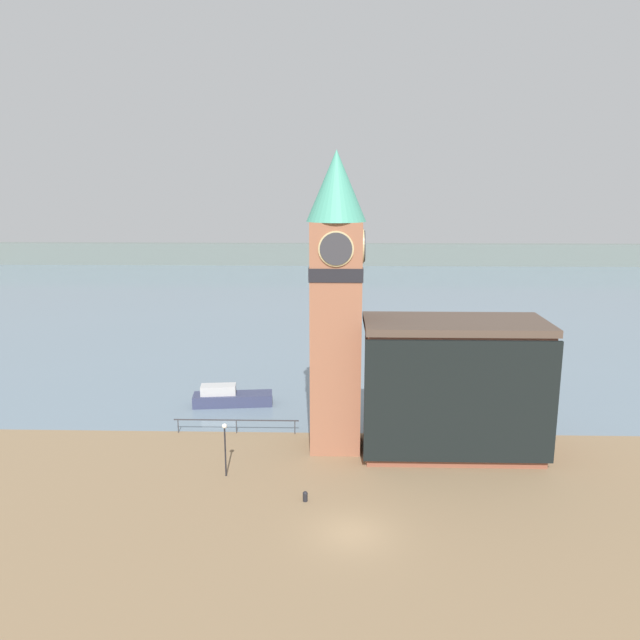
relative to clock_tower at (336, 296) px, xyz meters
name	(u,v)px	position (x,y,z in m)	size (l,w,h in m)	color
ground_plane	(352,533)	(0.93, -11.40, -10.97)	(160.00, 160.00, 0.00)	#846B4C
water	(342,295)	(0.93, 62.42, -10.97)	(160.00, 120.00, 0.00)	slate
far_shoreline	(341,254)	(0.93, 102.42, -8.47)	(180.00, 3.00, 5.00)	slate
pier_railing	(236,421)	(-7.46, 2.17, -10.02)	(9.45, 0.08, 1.09)	#333338
clock_tower	(336,296)	(0.00, 0.00, 0.00)	(3.98, 3.98, 20.65)	#935B42
pier_building	(453,387)	(8.10, -0.72, -6.22)	(12.45, 5.92, 9.45)	brown
boat_near	(230,397)	(-8.99, 8.35, -10.29)	(6.84, 2.64, 1.79)	#333856
mooring_bollard_near	(305,496)	(-1.75, -8.00, -10.63)	(0.30, 0.30, 0.64)	black
lamp_post	(225,439)	(-7.02, -4.87, -8.42)	(0.32, 0.32, 3.59)	black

